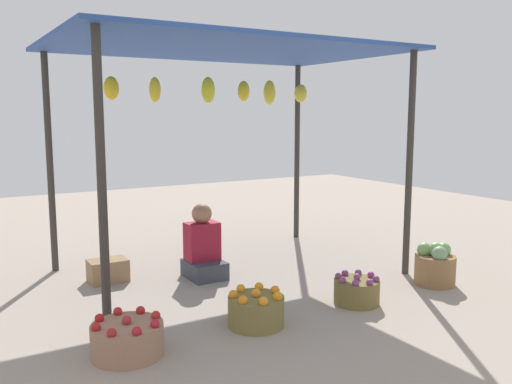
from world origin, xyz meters
The scene contains 8 objects.
ground_plane centered at (0.00, 0.00, 0.00)m, with size 14.00×14.00×0.00m, color #A29383.
market_stall_structure centered at (0.00, 0.01, 2.20)m, with size 3.51×2.34×2.38m.
vendor_person centered at (-0.31, -0.02, 0.30)m, with size 0.36×0.44×0.78m.
basket_red_apples centered at (-1.58, -1.45, 0.12)m, with size 0.51×0.51×0.29m.
basket_oranges centered at (-0.52, -1.45, 0.13)m, with size 0.46×0.46×0.31m.
basket_purple_onions centered at (0.53, -1.47, 0.12)m, with size 0.41×0.41×0.28m.
basket_cabbages centered at (1.58, -1.44, 0.19)m, with size 0.40×0.40×0.43m.
wooden_crate_near_vendor centered at (-1.22, 0.34, 0.11)m, with size 0.38×0.27×0.23m, color #94714D.
Camera 1 is at (-2.68, -5.07, 1.71)m, focal length 38.26 mm.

